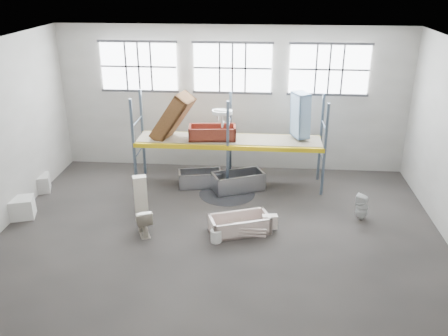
# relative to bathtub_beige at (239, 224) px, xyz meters

# --- Properties ---
(floor) EXTENTS (12.00, 10.00, 0.10)m
(floor) POSITION_rel_bathtub_beige_xyz_m (-0.52, -0.35, -0.29)
(floor) COLOR #48413E
(floor) RESTS_ON ground
(ceiling) EXTENTS (12.00, 10.00, 0.10)m
(ceiling) POSITION_rel_bathtub_beige_xyz_m (-0.52, -0.35, 4.81)
(ceiling) COLOR silver
(ceiling) RESTS_ON ground
(wall_back) EXTENTS (12.00, 0.10, 5.00)m
(wall_back) POSITION_rel_bathtub_beige_xyz_m (-0.52, 4.70, 2.26)
(wall_back) COLOR #9E9A91
(wall_back) RESTS_ON ground
(wall_front) EXTENTS (12.00, 0.10, 5.00)m
(wall_front) POSITION_rel_bathtub_beige_xyz_m (-0.52, -5.40, 2.26)
(wall_front) COLOR beige
(wall_front) RESTS_ON ground
(window_left) EXTENTS (2.60, 0.04, 1.60)m
(window_left) POSITION_rel_bathtub_beige_xyz_m (-3.72, 4.59, 3.36)
(window_left) COLOR white
(window_left) RESTS_ON wall_back
(window_mid) EXTENTS (2.60, 0.04, 1.60)m
(window_mid) POSITION_rel_bathtub_beige_xyz_m (-0.52, 4.59, 3.36)
(window_mid) COLOR white
(window_mid) RESTS_ON wall_back
(window_right) EXTENTS (2.60, 0.04, 1.60)m
(window_right) POSITION_rel_bathtub_beige_xyz_m (2.68, 4.59, 3.36)
(window_right) COLOR white
(window_right) RESTS_ON wall_back
(rack_upright_la) EXTENTS (0.08, 0.08, 3.00)m
(rack_upright_la) POSITION_rel_bathtub_beige_xyz_m (-3.52, 2.55, 1.26)
(rack_upright_la) COLOR slate
(rack_upright_la) RESTS_ON floor
(rack_upright_lb) EXTENTS (0.08, 0.08, 3.00)m
(rack_upright_lb) POSITION_rel_bathtub_beige_xyz_m (-3.52, 3.75, 1.26)
(rack_upright_lb) COLOR slate
(rack_upright_lb) RESTS_ON floor
(rack_upright_ma) EXTENTS (0.08, 0.08, 3.00)m
(rack_upright_ma) POSITION_rel_bathtub_beige_xyz_m (-0.52, 2.55, 1.26)
(rack_upright_ma) COLOR slate
(rack_upright_ma) RESTS_ON floor
(rack_upright_mb) EXTENTS (0.08, 0.08, 3.00)m
(rack_upright_mb) POSITION_rel_bathtub_beige_xyz_m (-0.52, 3.75, 1.26)
(rack_upright_mb) COLOR slate
(rack_upright_mb) RESTS_ON floor
(rack_upright_ra) EXTENTS (0.08, 0.08, 3.00)m
(rack_upright_ra) POSITION_rel_bathtub_beige_xyz_m (2.48, 2.55, 1.26)
(rack_upright_ra) COLOR slate
(rack_upright_ra) RESTS_ON floor
(rack_upright_rb) EXTENTS (0.08, 0.08, 3.00)m
(rack_upright_rb) POSITION_rel_bathtub_beige_xyz_m (2.48, 3.75, 1.26)
(rack_upright_rb) COLOR slate
(rack_upright_rb) RESTS_ON floor
(rack_beam_front) EXTENTS (6.00, 0.10, 0.14)m
(rack_beam_front) POSITION_rel_bathtub_beige_xyz_m (-0.52, 2.55, 1.26)
(rack_beam_front) COLOR yellow
(rack_beam_front) RESTS_ON floor
(rack_beam_back) EXTENTS (6.00, 0.10, 0.14)m
(rack_beam_back) POSITION_rel_bathtub_beige_xyz_m (-0.52, 3.75, 1.26)
(rack_beam_back) COLOR yellow
(rack_beam_back) RESTS_ON floor
(shelf_deck) EXTENTS (5.90, 1.10, 0.03)m
(shelf_deck) POSITION_rel_bathtub_beige_xyz_m (-0.52, 3.15, 1.34)
(shelf_deck) COLOR gray
(shelf_deck) RESTS_ON floor
(wet_patch) EXTENTS (1.80, 1.80, 0.00)m
(wet_patch) POSITION_rel_bathtub_beige_xyz_m (-0.52, 2.35, -0.24)
(wet_patch) COLOR black
(wet_patch) RESTS_ON floor
(bathtub_beige) EXTENTS (1.78, 1.26, 0.47)m
(bathtub_beige) POSITION_rel_bathtub_beige_xyz_m (0.00, 0.00, 0.00)
(bathtub_beige) COLOR beige
(bathtub_beige) RESTS_ON floor
(cistern_spare) EXTENTS (0.44, 0.26, 0.39)m
(cistern_spare) POSITION_rel_bathtub_beige_xyz_m (0.82, 0.13, 0.04)
(cistern_spare) COLOR silver
(cistern_spare) RESTS_ON bathtub_beige
(sink_in_tub) EXTENTS (0.55, 0.55, 0.15)m
(sink_in_tub) POSITION_rel_bathtub_beige_xyz_m (-0.17, 0.33, -0.08)
(sink_in_tub) COLOR #EFDCC6
(sink_in_tub) RESTS_ON bathtub_beige
(toilet_beige) EXTENTS (0.71, 0.88, 0.79)m
(toilet_beige) POSITION_rel_bathtub_beige_xyz_m (-2.59, -0.31, 0.16)
(toilet_beige) COLOR beige
(toilet_beige) RESTS_ON floor
(cistern_tall) EXTENTS (0.44, 0.35, 1.17)m
(cistern_tall) POSITION_rel_bathtub_beige_xyz_m (-2.94, 0.87, 0.35)
(cistern_tall) COLOR beige
(cistern_tall) RESTS_ON floor
(toilet_white) EXTENTS (0.46, 0.46, 0.76)m
(toilet_white) POSITION_rel_bathtub_beige_xyz_m (3.45, 1.02, 0.15)
(toilet_white) COLOR white
(toilet_white) RESTS_ON floor
(steel_tub_left) EXTENTS (1.50, 0.92, 0.51)m
(steel_tub_left) POSITION_rel_bathtub_beige_xyz_m (-1.46, 2.90, 0.02)
(steel_tub_left) COLOR #B2B4BC
(steel_tub_left) RESTS_ON floor
(steel_tub_right) EXTENTS (1.80, 1.35, 0.60)m
(steel_tub_right) POSITION_rel_bathtub_beige_xyz_m (-0.19, 2.68, 0.06)
(steel_tub_right) COLOR #B2B4BB
(steel_tub_right) RESTS_ON floor
(rust_tub_flat) EXTENTS (1.56, 0.85, 0.42)m
(rust_tub_flat) POSITION_rel_bathtub_beige_xyz_m (-1.06, 3.06, 1.58)
(rust_tub_flat) COLOR maroon
(rust_tub_flat) RESTS_ON shelf_deck
(rust_tub_tilted) EXTENTS (1.54, 1.12, 1.69)m
(rust_tub_tilted) POSITION_rel_bathtub_beige_xyz_m (-2.32, 3.01, 2.06)
(rust_tub_tilted) COLOR brown
(rust_tub_tilted) RESTS_ON shelf_deck
(sink_on_shelf) EXTENTS (0.70, 0.57, 0.58)m
(sink_on_shelf) POSITION_rel_bathtub_beige_xyz_m (-0.72, 2.85, 1.86)
(sink_on_shelf) COLOR white
(sink_on_shelf) RESTS_ON rust_tub_flat
(blue_tub_upright) EXTENTS (0.67, 0.79, 1.44)m
(blue_tub_upright) POSITION_rel_bathtub_beige_xyz_m (1.73, 3.31, 2.16)
(blue_tub_upright) COLOR #8CB1D8
(blue_tub_upright) RESTS_ON shelf_deck
(bucket) EXTENTS (0.37, 0.37, 0.34)m
(bucket) POSITION_rel_bathtub_beige_xyz_m (-0.59, -0.56, -0.07)
(bucket) COLOR silver
(bucket) RESTS_ON floor
(carton_near) EXTENTS (0.84, 0.78, 0.60)m
(carton_near) POSITION_rel_bathtub_beige_xyz_m (-6.33, 0.32, 0.06)
(carton_near) COLOR silver
(carton_near) RESTS_ON floor
(carton_far) EXTENTS (0.83, 0.83, 0.54)m
(carton_far) POSITION_rel_bathtub_beige_xyz_m (-6.60, 2.07, 0.03)
(carton_far) COLOR beige
(carton_far) RESTS_ON floor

